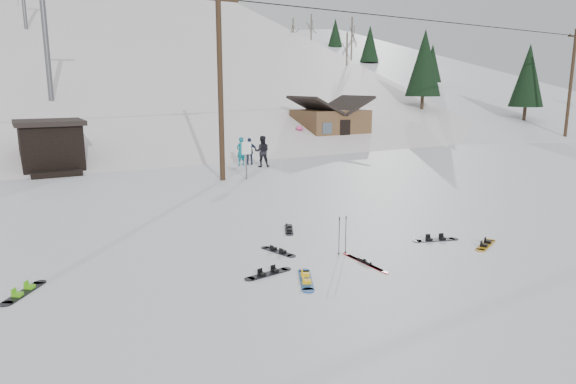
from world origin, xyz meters
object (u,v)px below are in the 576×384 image
hero_snowboard (306,280)px  hero_skis (365,262)px  utility_pole (220,83)px  cabin (330,126)px

hero_snowboard → hero_skis: hero_snowboard is taller
hero_skis → utility_pole: bearing=83.1°
utility_pole → hero_snowboard: (-3.30, -13.31, -4.65)m
utility_pole → hero_skis: 13.88m
cabin → hero_snowboard: size_ratio=3.85×
utility_pole → cabin: 16.71m
hero_snowboard → hero_skis: size_ratio=0.78×
hero_snowboard → hero_skis: bearing=-55.0°
hero_snowboard → utility_pole: bearing=12.6°
utility_pole → hero_snowboard: bearing=-103.9°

